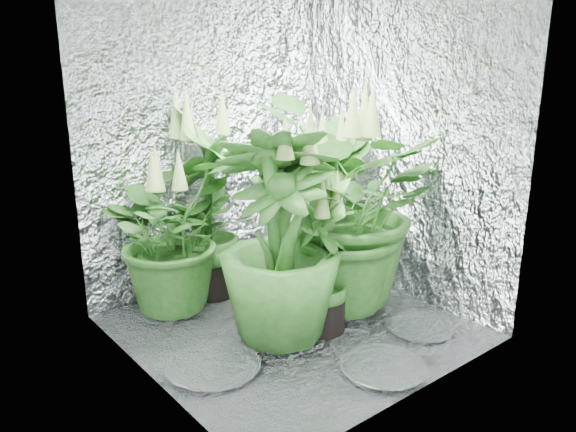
# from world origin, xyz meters

# --- Properties ---
(ground) EXTENTS (1.60, 1.60, 0.00)m
(ground) POSITION_xyz_m (0.00, 0.00, 0.00)
(ground) COLOR silver
(ground) RESTS_ON ground
(walls) EXTENTS (1.62, 1.62, 2.00)m
(walls) POSITION_xyz_m (0.00, 0.00, 1.00)
(walls) COLOR silver
(walls) RESTS_ON ground
(plant_a) EXTENTS (0.99, 0.99, 0.95)m
(plant_a) POSITION_xyz_m (-0.38, 0.58, 0.45)
(plant_a) COLOR black
(plant_a) RESTS_ON ground
(plant_b) EXTENTS (0.82, 0.82, 1.22)m
(plant_b) POSITION_xyz_m (-0.10, 0.64, 0.57)
(plant_b) COLOR black
(plant_b) RESTS_ON ground
(plant_c) EXTENTS (0.70, 0.70, 1.10)m
(plant_c) POSITION_xyz_m (0.55, 0.30, 0.51)
(plant_c) COLOR black
(plant_c) RESTS_ON ground
(plant_d) EXTENTS (0.83, 0.83, 1.16)m
(plant_d) POSITION_xyz_m (-0.13, -0.07, 0.54)
(plant_d) COLOR black
(plant_d) RESTS_ON ground
(plant_e) EXTENTS (1.42, 1.42, 1.26)m
(plant_e) POSITION_xyz_m (0.39, -0.02, 0.60)
(plant_e) COLOR black
(plant_e) RESTS_ON ground
(plant_f) EXTENTS (0.54, 0.54, 0.87)m
(plant_f) POSITION_xyz_m (0.10, -0.12, 0.39)
(plant_f) COLOR black
(plant_f) RESTS_ON ground
(circulation_fan) EXTENTS (0.16, 0.32, 0.37)m
(circulation_fan) POSITION_xyz_m (0.59, 0.47, 0.16)
(circulation_fan) COLOR black
(circulation_fan) RESTS_ON ground
(plant_label) EXTENTS (0.05, 0.03, 0.08)m
(plant_label) POSITION_xyz_m (0.15, -0.14, 0.30)
(plant_label) COLOR white
(plant_label) RESTS_ON plant_f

